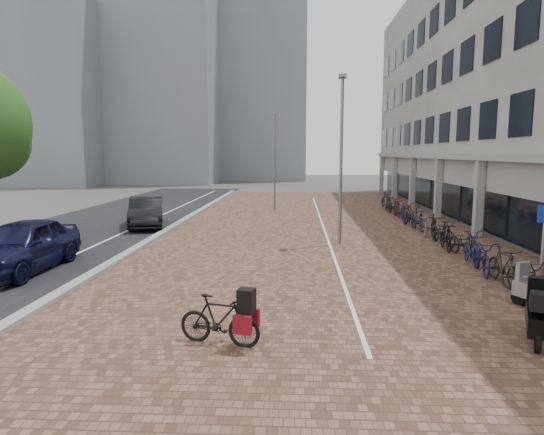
{
  "coord_description": "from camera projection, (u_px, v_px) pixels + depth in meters",
  "views": [
    {
      "loc": [
        0.9,
        -10.95,
        3.61
      ],
      "look_at": [
        0.0,
        6.0,
        1.3
      ],
      "focal_mm": 31.3,
      "sensor_mm": 36.0,
      "label": 1
    }
  ],
  "objects": [
    {
      "name": "bike_row",
      "position": [
        422.0,
        222.0,
        21.49
      ],
      "size": [
        1.32,
        21.46,
        1.05
      ],
      "color": "black",
      "rests_on": "ground"
    },
    {
      "name": "car_navy",
      "position": [
        21.0,
        246.0,
        14.45
      ],
      "size": [
        1.92,
        4.75,
        1.62
      ],
      "primitive_type": "imported",
      "rotation": [
        0.0,
        0.0,
        0.0
      ],
      "color": "black",
      "rests_on": "ground"
    },
    {
      "name": "plaza_brick",
      "position": [
        319.0,
        227.0,
        23.14
      ],
      "size": [
        14.5,
        42.0,
        0.04
      ],
      "primitive_type": "cube",
      "color": "brown",
      "rests_on": "ground"
    },
    {
      "name": "car_dark",
      "position": [
        146.0,
        212.0,
        23.29
      ],
      "size": [
        2.71,
        4.72,
        1.47
      ],
      "primitive_type": "imported",
      "rotation": [
        0.0,
        0.0,
        0.28
      ],
      "color": "black",
      "rests_on": "ground"
    },
    {
      "name": "ground",
      "position": [
        259.0,
        305.0,
        11.37
      ],
      "size": [
        140.0,
        140.0,
        0.0
      ],
      "primitive_type": "plane",
      "color": "#474442",
      "rests_on": "ground"
    },
    {
      "name": "office_building",
      "position": [
        523.0,
        62.0,
        25.39
      ],
      "size": [
        8.4,
        40.0,
        15.0
      ],
      "color": "#AAAAA5",
      "rests_on": "ground"
    },
    {
      "name": "bg_towers",
      "position": [
        175.0,
        69.0,
        58.67
      ],
      "size": [
        33.0,
        23.0,
        32.0
      ],
      "color": "gray",
      "rests_on": "ground"
    },
    {
      "name": "lamp_near",
      "position": [
        341.0,
        162.0,
        18.41
      ],
      "size": [
        0.12,
        0.12,
        6.5
      ],
      "primitive_type": "cylinder",
      "color": "gray",
      "rests_on": "ground"
    },
    {
      "name": "scooter_mid",
      "position": [
        538.0,
        313.0,
        9.06
      ],
      "size": [
        1.15,
        1.75,
        1.16
      ],
      "primitive_type": null,
      "rotation": [
        0.0,
        0.0,
        -0.41
      ],
      "color": "black",
      "rests_on": "ground"
    },
    {
      "name": "street_asphalt",
      "position": [
        99.0,
        226.0,
        23.72
      ],
      "size": [
        8.0,
        50.0,
        0.03
      ],
      "primitive_type": "cube",
      "color": "black",
      "rests_on": "ground"
    },
    {
      "name": "scooter_front",
      "position": [
        543.0,
        290.0,
        10.67
      ],
      "size": [
        1.11,
        1.66,
        1.1
      ],
      "primitive_type": null,
      "rotation": [
        0.0,
        0.0,
        0.42
      ],
      "color": "#9E9FA3",
      "rests_on": "ground"
    },
    {
      "name": "lamp_far",
      "position": [
        275.0,
        163.0,
        29.58
      ],
      "size": [
        0.12,
        0.12,
        6.02
      ],
      "primitive_type": "cylinder",
      "color": "slate",
      "rests_on": "ground"
    },
    {
      "name": "hero_bike",
      "position": [
        219.0,
        319.0,
        8.91
      ],
      "size": [
        1.69,
        0.86,
        1.15
      ],
      "rotation": [
        0.0,
        0.0,
        1.31
      ],
      "color": "black",
      "rests_on": "ground"
    },
    {
      "name": "lane_line",
      "position": [
        138.0,
        226.0,
        23.61
      ],
      "size": [
        0.12,
        44.0,
        0.0
      ],
      "primitive_type": "cube",
      "color": "white",
      "rests_on": "street_asphalt"
    },
    {
      "name": "curb",
      "position": [
        176.0,
        225.0,
        23.5
      ],
      "size": [
        0.35,
        42.0,
        0.14
      ],
      "primitive_type": "cube",
      "color": "gray",
      "rests_on": "ground"
    },
    {
      "name": "parking_line",
      "position": [
        323.0,
        227.0,
        23.13
      ],
      "size": [
        0.1,
        30.0,
        0.0
      ],
      "primitive_type": "cube",
      "color": "white",
      "rests_on": "plaza_brick"
    }
  ]
}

